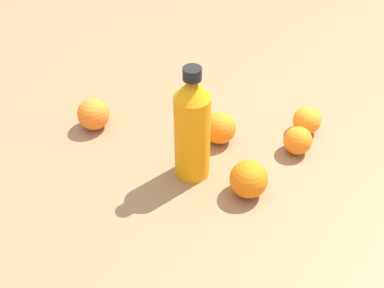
% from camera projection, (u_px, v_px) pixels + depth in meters
% --- Properties ---
extents(ground_plane, '(2.40, 2.40, 0.00)m').
position_uv_depth(ground_plane, '(207.00, 174.00, 1.05)').
color(ground_plane, olive).
extents(water_bottle, '(0.07, 0.07, 0.26)m').
position_uv_depth(water_bottle, '(192.00, 128.00, 0.97)').
color(water_bottle, orange).
rests_on(water_bottle, ground_plane).
extents(orange_0, '(0.08, 0.08, 0.08)m').
position_uv_depth(orange_0, '(249.00, 179.00, 0.98)').
color(orange_0, orange).
rests_on(orange_0, ground_plane).
extents(orange_1, '(0.06, 0.06, 0.06)m').
position_uv_depth(orange_1, '(298.00, 141.00, 1.08)').
color(orange_1, orange).
rests_on(orange_1, ground_plane).
extents(orange_2, '(0.07, 0.07, 0.07)m').
position_uv_depth(orange_2, '(220.00, 128.00, 1.11)').
color(orange_2, orange).
rests_on(orange_2, ground_plane).
extents(orange_3, '(0.08, 0.08, 0.08)m').
position_uv_depth(orange_3, '(93.00, 114.00, 1.15)').
color(orange_3, orange).
rests_on(orange_3, ground_plane).
extents(orange_4, '(0.07, 0.07, 0.07)m').
position_uv_depth(orange_4, '(307.00, 120.00, 1.14)').
color(orange_4, orange).
rests_on(orange_4, ground_plane).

